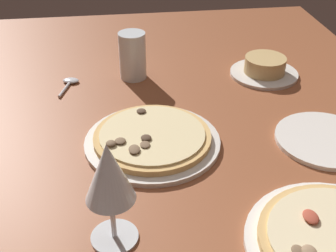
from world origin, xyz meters
TOP-DOWN VIEW (x-y plane):
  - dining_table at (0.00, 0.00)cm, footprint 150.00×110.00cm
  - pizza_main at (2.86, -6.62)cm, footprint 26.76×26.76cm
  - ramekin_on_saucer at (-23.61, 24.76)cm, footprint 17.13×17.13cm
  - wine_glass_far at (26.51, -14.81)cm, footprint 7.24×7.24cm
  - water_glass at (-26.85, -8.30)cm, footprint 6.64×6.64cm
  - side_plate at (6.55, 27.60)cm, footprint 19.74×19.74cm
  - spoon at (-25.00, -24.16)cm, footprint 9.71×5.00cm

SIDE VIEW (x-z plane):
  - dining_table at x=0.00cm, z-range 0.00..4.00cm
  - side_plate at x=6.55cm, z-range 4.00..4.90cm
  - spoon at x=-25.00cm, z-range 3.96..4.96cm
  - pizza_main at x=2.86cm, z-range 3.51..6.87cm
  - ramekin_on_saucer at x=-23.61cm, z-range 3.54..8.38cm
  - water_glass at x=-26.85cm, z-range 3.38..15.08cm
  - wine_glass_far at x=26.51cm, z-range 7.27..24.68cm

